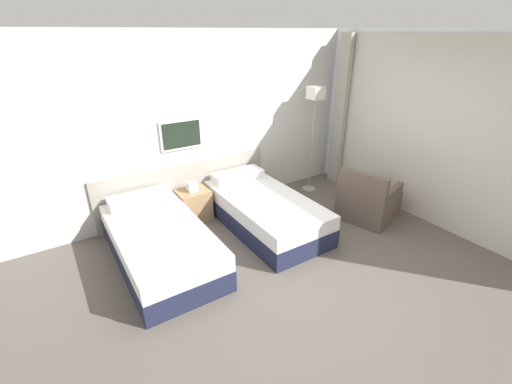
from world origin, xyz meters
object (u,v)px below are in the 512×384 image
Objects in this scene: nightstand at (194,204)px; armchair at (368,202)px; bed_near_door at (160,243)px; floor_lamp at (315,106)px; bed_near_window at (264,210)px.

armchair is (2.29, -1.43, 0.02)m from nightstand.
nightstand is (0.79, 0.76, -0.01)m from bed_near_door.
floor_lamp is (3.01, 0.62, 1.28)m from bed_near_door.
armchair is (0.07, -1.29, -1.27)m from floor_lamp.
floor_lamp is (1.43, 0.62, 1.28)m from bed_near_window.
bed_near_door is 1.00× the size of bed_near_window.
nightstand is 0.61× the size of armchair.
nightstand is 2.57m from floor_lamp.
armchair is at bearing -32.00° from nightstand.
bed_near_door and bed_near_window have the same top height.
floor_lamp is at bearing 23.47° from bed_near_window.
bed_near_door is 3.33× the size of nightstand.
bed_near_door is at bearing 180.00° from bed_near_window.
floor_lamp is at bearing -3.66° from nightstand.
bed_near_door is 1.10m from nightstand.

